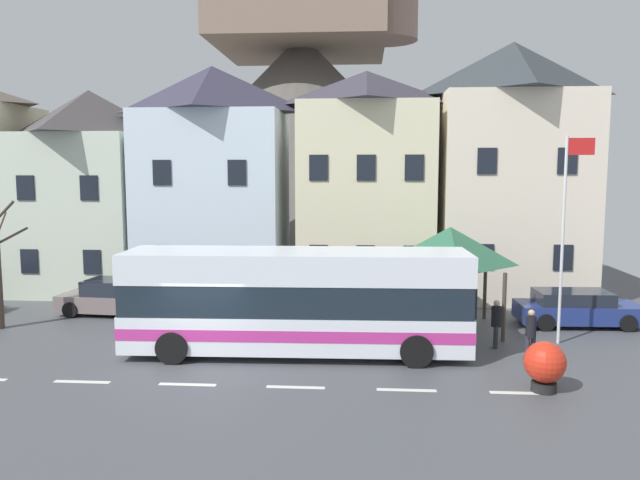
{
  "coord_description": "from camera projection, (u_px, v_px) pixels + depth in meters",
  "views": [
    {
      "loc": [
        4.81,
        -17.04,
        5.86
      ],
      "look_at": [
        3.23,
        4.93,
        3.35
      ],
      "focal_mm": 34.1,
      "sensor_mm": 36.0,
      "label": 1
    }
  ],
  "objects": [
    {
      "name": "bus_shelter",
      "position": [
        450.0,
        246.0,
        22.39
      ],
      "size": [
        3.6,
        3.6,
        3.81
      ],
      "color": "#473D33",
      "rests_on": "ground_plane"
    },
    {
      "name": "ground_plane",
      "position": [
        199.0,
        372.0,
        17.89
      ],
      "size": [
        40.0,
        60.0,
        0.07
      ],
      "color": "#4A4D52"
    },
    {
      "name": "hilltop_castle",
      "position": [
        303.0,
        130.0,
        47.94
      ],
      "size": [
        32.47,
        32.47,
        23.91
      ],
      "color": "#5B5650",
      "rests_on": "ground_plane"
    },
    {
      "name": "flagpole",
      "position": [
        566.0,
        225.0,
        20.29
      ],
      "size": [
        0.95,
        0.1,
        7.01
      ],
      "color": "silver",
      "rests_on": "ground_plane"
    },
    {
      "name": "public_bench",
      "position": [
        398.0,
        302.0,
        25.08
      ],
      "size": [
        1.57,
        0.48,
        0.87
      ],
      "color": "#33473D",
      "rests_on": "ground_plane"
    },
    {
      "name": "parked_car_01",
      "position": [
        577.0,
        308.0,
        23.07
      ],
      "size": [
        4.56,
        2.05,
        1.34
      ],
      "rotation": [
        0.0,
        0.0,
        0.03
      ],
      "color": "navy",
      "rests_on": "ground_plane"
    },
    {
      "name": "townhouse_01",
      "position": [
        92.0,
        190.0,
        30.31
      ],
      "size": [
        5.81,
        7.0,
        9.8
      ],
      "color": "silver",
      "rests_on": "ground_plane"
    },
    {
      "name": "pedestrian_00",
      "position": [
        531.0,
        333.0,
        18.7
      ],
      "size": [
        0.34,
        0.32,
        1.63
      ],
      "color": "#2D2D38",
      "rests_on": "ground_plane"
    },
    {
      "name": "townhouse_04",
      "position": [
        510.0,
        171.0,
        28.21
      ],
      "size": [
        6.56,
        5.9,
        11.69
      ],
      "color": "beige",
      "rests_on": "ground_plane"
    },
    {
      "name": "parked_car_00",
      "position": [
        116.0,
        297.0,
        24.91
      ],
      "size": [
        4.46,
        2.25,
        1.44
      ],
      "rotation": [
        0.0,
        0.0,
        3.06
      ],
      "color": "slate",
      "rests_on": "ground_plane"
    },
    {
      "name": "pedestrian_01",
      "position": [
        496.0,
        320.0,
        20.11
      ],
      "size": [
        0.33,
        0.34,
        1.61
      ],
      "color": "#2D2D38",
      "rests_on": "ground_plane"
    },
    {
      "name": "townhouse_03",
      "position": [
        366.0,
        185.0,
        28.46
      ],
      "size": [
        6.08,
        5.3,
        10.43
      ],
      "color": "beige",
      "rests_on": "ground_plane"
    },
    {
      "name": "townhouse_02",
      "position": [
        214.0,
        181.0,
        28.85
      ],
      "size": [
        6.62,
        5.09,
        10.72
      ],
      "color": "silver",
      "rests_on": "ground_plane"
    },
    {
      "name": "harbour_buoy",
      "position": [
        545.0,
        364.0,
        16.15
      ],
      "size": [
        1.1,
        1.1,
        1.35
      ],
      "color": "black",
      "rests_on": "ground_plane"
    },
    {
      "name": "transit_bus",
      "position": [
        297.0,
        302.0,
        19.42
      ],
      "size": [
        11.0,
        2.98,
        3.34
      ],
      "rotation": [
        0.0,
        0.0,
        0.03
      ],
      "color": "white",
      "rests_on": "ground_plane"
    }
  ]
}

